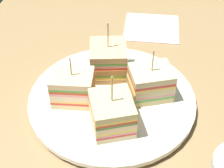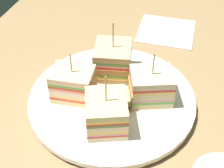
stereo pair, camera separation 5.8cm
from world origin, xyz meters
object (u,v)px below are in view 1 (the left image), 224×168
Objects in this scene: sandwich_wedge_0 at (108,60)px; chip_pile at (118,96)px; sandwich_wedge_2 at (112,113)px; plate at (112,99)px; sandwich_wedge_1 at (73,88)px; napkin at (152,27)px; sandwich_wedge_3 at (150,83)px.

sandwich_wedge_0 is 7.94cm from chip_pile.
chip_pile is (7.03, 3.04, -2.10)cm from sandwich_wedge_0.
sandwich_wedge_2 reaches higher than chip_pile.
plate is 3.16× the size of sandwich_wedge_1.
chip_pile is (-1.21, 7.61, -1.90)cm from sandwich_wedge_1.
sandwich_wedge_1 is at bearing -22.00° from napkin.
chip_pile reaches higher than napkin.
napkin is at bearing 172.10° from chip_pile.
sandwich_wedge_1 reaches higher than plate.
chip_pile is (0.62, 1.20, 1.58)cm from plate.
sandwich_wedge_0 is 0.87× the size of napkin.
sandwich_wedge_3 is (-1.70, 6.44, 3.45)cm from plate.
sandwich_wedge_0 is at bearing -18.85° from napkin.
sandwich_wedge_0 reaches higher than sandwich_wedge_1.
sandwich_wedge_3 reaches higher than sandwich_wedge_1.
sandwich_wedge_3 reaches higher than chip_pile.
napkin is at bearing -107.67° from sandwich_wedge_3.
napkin is (-28.06, 11.33, -4.26)cm from sandwich_wedge_1.
plate is 2.84× the size of sandwich_wedge_2.
sandwich_wedge_1 is 7.93cm from chip_pile.
napkin is (-26.84, 3.73, -2.37)cm from chip_pile.
sandwich_wedge_1 is (8.24, -4.57, -0.20)cm from sandwich_wedge_0.
plate is at bearing 10.02° from sandwich_wedge_1.
chip_pile is 27.21cm from napkin.
plate is at bearing -117.36° from chip_pile.
napkin is at bearing 169.36° from plate.
chip_pile is (2.32, -5.24, -1.87)cm from sandwich_wedge_3.
sandwich_wedge_1 is at bearing -74.06° from plate.
sandwich_wedge_0 reaches higher than chip_pile.
sandwich_wedge_3 reaches higher than plate.
sandwich_wedge_1 is 0.74× the size of napkin.
sandwich_wedge_2 reaches higher than plate.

